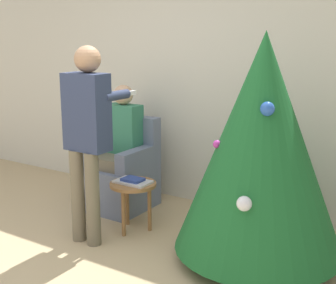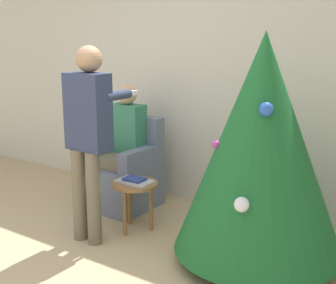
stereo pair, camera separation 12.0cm
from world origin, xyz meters
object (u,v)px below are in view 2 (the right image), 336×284
person_standing (88,128)px  side_stool (135,190)px  armchair (125,174)px  person_seated (123,141)px  christmas_tree (261,145)px

person_standing → side_stool: size_ratio=3.68×
armchair → person_seated: person_seated is taller
christmas_tree → person_standing: 1.43m
armchair → christmas_tree: bearing=-12.8°
armchair → side_stool: (0.48, -0.44, 0.05)m
person_standing → side_stool: 0.74m
person_seated → person_standing: 0.88m
christmas_tree → person_seated: 1.71m
person_seated → side_stool: size_ratio=2.78×
christmas_tree → side_stool: christmas_tree is taller
person_seated → armchair: bearing=90.0°
armchair → person_seated: bearing=-90.0°
armchair → person_standing: bearing=-70.3°
christmas_tree → side_stool: (-1.17, -0.06, -0.56)m
armchair → person_standing: size_ratio=0.55×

